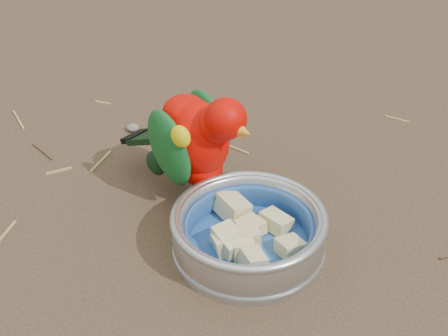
# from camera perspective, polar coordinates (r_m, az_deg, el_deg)

# --- Properties ---
(ground) EXTENTS (60.00, 60.00, 0.00)m
(ground) POSITION_cam_1_polar(r_m,az_deg,el_deg) (0.87, 2.58, -9.35)
(ground) COLOR #483525
(food_bowl) EXTENTS (0.20, 0.20, 0.02)m
(food_bowl) POSITION_cam_1_polar(r_m,az_deg,el_deg) (0.90, 2.04, -6.58)
(food_bowl) COLOR #B2B2BA
(food_bowl) RESTS_ON ground
(bowl_wall) EXTENTS (0.20, 0.20, 0.04)m
(bowl_wall) POSITION_cam_1_polar(r_m,az_deg,el_deg) (0.88, 2.08, -5.12)
(bowl_wall) COLOR #B2B2BA
(bowl_wall) RESTS_ON food_bowl
(fruit_wedges) EXTENTS (0.12, 0.12, 0.03)m
(fruit_wedges) POSITION_cam_1_polar(r_m,az_deg,el_deg) (0.89, 2.07, -5.46)
(fruit_wedges) COLOR beige
(fruit_wedges) RESTS_ON food_bowl
(lory_parrot) EXTENTS (0.24, 0.21, 0.18)m
(lory_parrot) POSITION_cam_1_polar(r_m,az_deg,el_deg) (0.95, -2.28, 1.71)
(lory_parrot) COLOR #CA0600
(lory_parrot) RESTS_ON ground
(ground_debris) EXTENTS (0.90, 0.80, 0.01)m
(ground_debris) POSITION_cam_1_polar(r_m,az_deg,el_deg) (0.93, 0.97, -5.58)
(ground_debris) COLOR tan
(ground_debris) RESTS_ON ground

